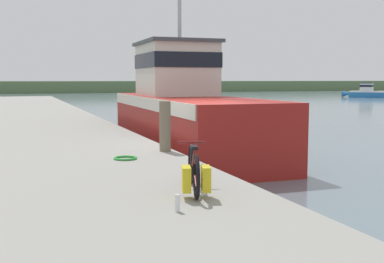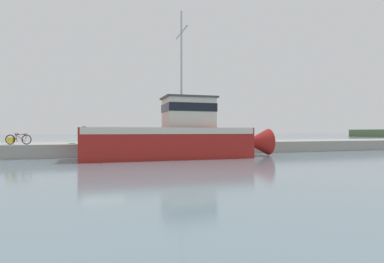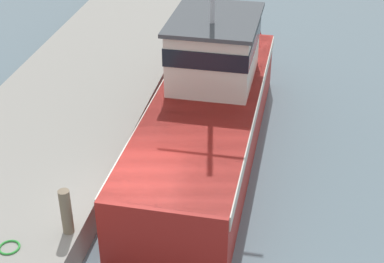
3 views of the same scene
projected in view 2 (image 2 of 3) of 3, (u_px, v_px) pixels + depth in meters
ground_plane at (103, 159)px, 19.35m from camera, size 320.00×320.00×0.00m
dock_pier at (102, 148)px, 22.84m from camera, size 5.41×80.00×0.90m
fishing_boat_main at (178, 135)px, 19.67m from camera, size 3.37×12.87×9.70m
bicycle_touring at (16, 139)px, 19.62m from camera, size 0.71×1.64×0.71m
mooring_post at (84, 135)px, 20.14m from camera, size 0.27×0.27×1.20m
hose_coil at (72, 143)px, 20.98m from camera, size 0.50×0.50×0.05m
water_bottle_by_bike at (3, 143)px, 19.87m from camera, size 0.07×0.07×0.23m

